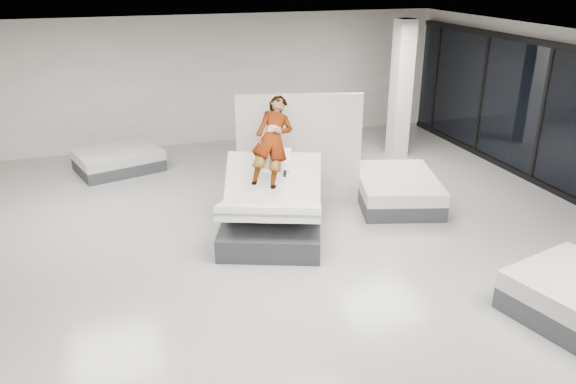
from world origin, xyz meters
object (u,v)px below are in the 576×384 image
object	(u,v)px
column	(401,90)
flat_bed_right_far	(396,189)
person	(273,155)
divider_panel	(299,150)
remote	(285,174)
flat_bed_left_far	(119,160)
hero_bed	(272,212)

from	to	relation	value
column	flat_bed_right_far	bearing A→B (deg)	-118.29
person	divider_panel	distance (m)	1.23
remote	flat_bed_left_far	xyz separation A→B (m)	(-2.56, 4.28, -0.90)
person	flat_bed_right_far	bearing A→B (deg)	27.46
person	column	distance (m)	4.94
column	divider_panel	bearing A→B (deg)	-148.05
hero_bed	divider_panel	size ratio (longest dim) A/B	1.11
hero_bed	column	world-z (taller)	column
hero_bed	flat_bed_right_far	xyz separation A→B (m)	(2.70, 0.61, -0.16)
hero_bed	remote	xyz separation A→B (m)	(0.20, -0.10, 0.70)
flat_bed_right_far	flat_bed_left_far	size ratio (longest dim) A/B	1.12
remote	flat_bed_right_far	world-z (taller)	remote
remote	divider_panel	world-z (taller)	divider_panel
remote	divider_panel	distance (m)	1.49
person	flat_bed_left_far	size ratio (longest dim) A/B	0.82
person	flat_bed_left_far	bearing A→B (deg)	143.21
hero_bed	remote	world-z (taller)	hero_bed
flat_bed_left_far	flat_bed_right_far	bearing A→B (deg)	-35.18
hero_bed	column	size ratio (longest dim) A/B	0.82
remote	hero_bed	bearing A→B (deg)	173.11
remote	flat_bed_left_far	distance (m)	5.07
person	hero_bed	bearing A→B (deg)	-90.00
divider_panel	flat_bed_left_far	xyz separation A→B (m)	(-3.26, 2.97, -0.83)
hero_bed	flat_bed_left_far	distance (m)	4.81
divider_panel	column	size ratio (longest dim) A/B	0.74
flat_bed_right_far	divider_panel	bearing A→B (deg)	161.59
remote	column	world-z (taller)	column
remote	column	bearing A→B (deg)	60.97
person	column	xyz separation A→B (m)	(3.99, 2.91, 0.26)
divider_panel	column	distance (m)	3.81
flat_bed_left_far	column	size ratio (longest dim) A/B	0.64
remote	column	distance (m)	5.14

